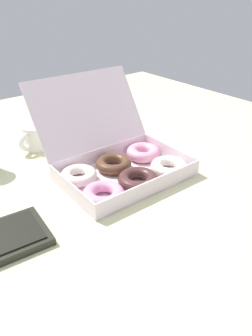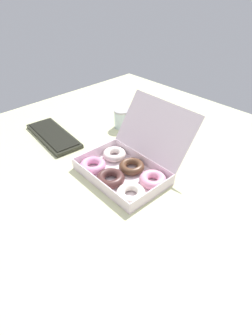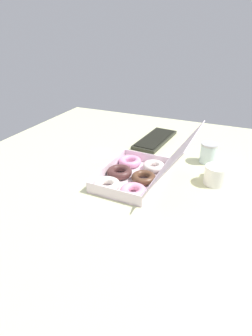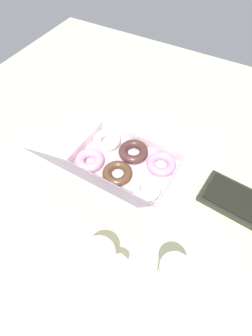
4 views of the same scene
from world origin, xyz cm
name	(u,v)px [view 2 (image 2 of 4)]	position (x,y,z in cm)	size (l,w,h in cm)	color
ground_plane	(125,174)	(0.00, 0.00, -1.00)	(180.00, 180.00, 2.00)	beige
donut_box	(125,168)	(1.33, -1.19, 3.29)	(38.03, 38.73, 25.01)	white
keyboard	(53,136)	(-44.97, -6.88, 1.06)	(36.65, 17.13, 2.20)	#27281E
coffee_mug	(156,129)	(-9.96, 30.79, 4.14)	(12.50, 9.34, 8.07)	white
glass_jar	(122,119)	(-29.12, 25.16, 5.03)	(8.25, 8.25, 9.96)	silver
paper_napkin	(46,183)	(-16.35, -27.60, 0.07)	(11.86, 10.08, 0.15)	white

